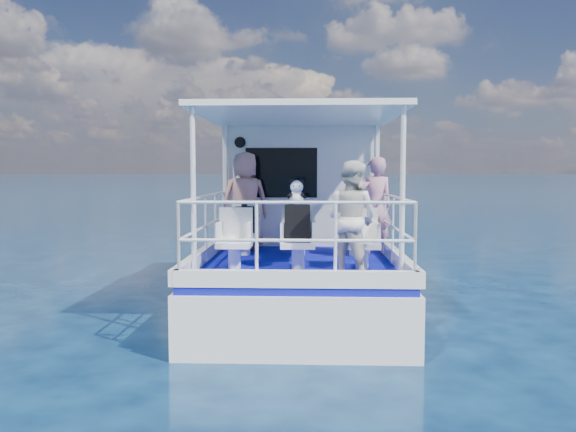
{
  "coord_description": "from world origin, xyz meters",
  "views": [
    {
      "loc": [
        0.15,
        -8.93,
        2.25
      ],
      "look_at": [
        -0.17,
        -0.4,
        1.59
      ],
      "focal_mm": 35.0,
      "sensor_mm": 36.0,
      "label": 1
    }
  ],
  "objects_px": {
    "passenger_port_fwd": "(245,201)",
    "passenger_stbd_aft": "(352,219)",
    "backpack_center": "(297,223)",
    "panda": "(297,192)"
  },
  "relations": [
    {
      "from": "backpack_center",
      "to": "panda",
      "type": "relative_size",
      "value": 1.52
    },
    {
      "from": "passenger_stbd_aft",
      "to": "panda",
      "type": "relative_size",
      "value": 4.32
    },
    {
      "from": "backpack_center",
      "to": "panda",
      "type": "bearing_deg",
      "value": -141.82
    },
    {
      "from": "passenger_port_fwd",
      "to": "panda",
      "type": "xyz_separation_m",
      "value": [
        0.95,
        -1.97,
        0.22
      ]
    },
    {
      "from": "passenger_stbd_aft",
      "to": "panda",
      "type": "height_order",
      "value": "passenger_stbd_aft"
    },
    {
      "from": "passenger_stbd_aft",
      "to": "backpack_center",
      "type": "xyz_separation_m",
      "value": [
        -0.72,
        0.5,
        -0.11
      ]
    },
    {
      "from": "passenger_port_fwd",
      "to": "backpack_center",
      "type": "height_order",
      "value": "passenger_port_fwd"
    },
    {
      "from": "passenger_port_fwd",
      "to": "backpack_center",
      "type": "bearing_deg",
      "value": 95.61
    },
    {
      "from": "backpack_center",
      "to": "passenger_port_fwd",
      "type": "bearing_deg",
      "value": 116.06
    },
    {
      "from": "passenger_port_fwd",
      "to": "passenger_stbd_aft",
      "type": "height_order",
      "value": "passenger_port_fwd"
    }
  ]
}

